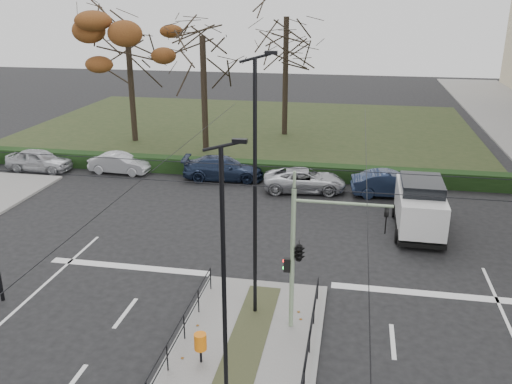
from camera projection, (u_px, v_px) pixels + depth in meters
ground at (241, 362)px, 16.86m from camera, size 140.00×140.00×0.00m
park at (250, 128)px, 47.52m from camera, size 38.00×26.00×0.10m
hedge at (210, 167)px, 34.96m from camera, size 38.00×1.00×1.00m
catenary at (251, 241)px, 17.21m from camera, size 20.00×34.00×6.00m
traffic_light at (301, 250)px, 17.51m from camera, size 3.38×1.92×4.97m
litter_bin at (200, 342)px, 16.44m from camera, size 0.39×0.39×0.99m
streetlamp_median_near at (225, 292)px, 12.98m from camera, size 0.64×0.13×7.70m
streetlamp_median_far at (256, 190)px, 17.84m from camera, size 0.76×0.15×9.08m
parked_car_first at (39, 160)px, 35.53m from camera, size 4.34×1.85×1.46m
parked_car_second at (120, 163)px, 35.11m from camera, size 4.01×1.54×1.30m
parked_car_third at (223, 168)px, 33.83m from camera, size 5.22×2.57×1.46m
parked_car_fourth at (305, 180)px, 31.80m from camera, size 5.04×2.76×1.34m
white_van at (420, 205)px, 26.03m from camera, size 2.33×5.04×2.62m
rust_tree at (127, 25)px, 40.21m from camera, size 7.63×7.63×11.56m
bare_tree_center at (286, 26)px, 42.29m from camera, size 6.47×6.47×12.41m
bare_tree_near at (203, 45)px, 37.74m from camera, size 5.86×5.86×10.92m
parked_car_fifth at (390, 184)px, 30.93m from camera, size 4.54×2.00×1.45m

